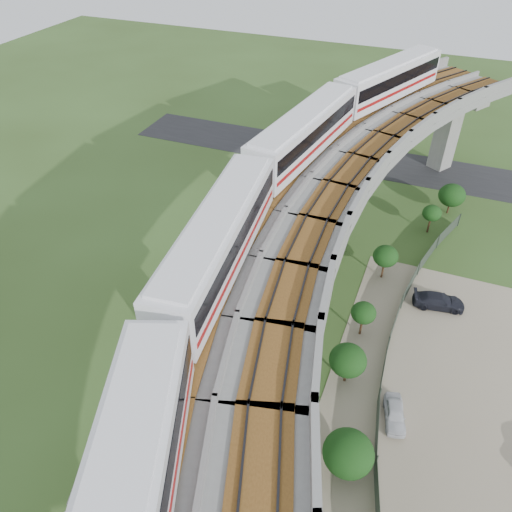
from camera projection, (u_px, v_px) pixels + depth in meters
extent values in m
plane|color=#354B1E|center=(282.00, 320.00, 40.34)|extent=(160.00, 160.00, 0.00)
cube|color=gray|center=(461.00, 392.00, 34.81)|extent=(18.00, 26.00, 0.04)
cube|color=#232326|center=(361.00, 160.00, 62.26)|extent=(60.00, 8.00, 0.03)
cube|color=#99968E|center=(446.00, 134.00, 58.34)|extent=(2.86, 2.93, 8.40)
cube|color=#99968E|center=(457.00, 94.00, 55.37)|extent=(7.21, 5.74, 1.20)
cube|color=#99968E|center=(331.00, 213.00, 45.10)|extent=(2.35, 2.51, 8.40)
cube|color=#99968E|center=(336.00, 166.00, 42.13)|extent=(7.31, 3.58, 1.20)
cube|color=#99968E|center=(241.00, 391.00, 29.87)|extent=(2.35, 2.51, 8.40)
cube|color=#99968E|center=(239.00, 336.00, 26.90)|extent=(7.31, 3.58, 1.20)
cube|color=gray|center=(426.00, 98.00, 51.76)|extent=(16.42, 20.91, 0.80)
cube|color=gray|center=(393.00, 79.00, 53.71)|extent=(8.66, 17.08, 1.00)
cube|color=gray|center=(466.00, 101.00, 48.69)|extent=(8.66, 17.08, 1.00)
cube|color=brown|center=(409.00, 88.00, 52.76)|extent=(10.68, 18.08, 0.12)
cube|color=black|center=(409.00, 87.00, 52.69)|extent=(9.69, 17.59, 0.12)
cube|color=brown|center=(446.00, 99.00, 50.19)|extent=(10.68, 18.08, 0.12)
cube|color=black|center=(446.00, 98.00, 50.12)|extent=(9.69, 17.59, 0.12)
cube|color=gray|center=(331.00, 161.00, 40.63)|extent=(11.77, 20.03, 0.80)
cube|color=gray|center=(285.00, 139.00, 41.79)|extent=(3.22, 18.71, 1.00)
cube|color=gray|center=(383.00, 164.00, 38.36)|extent=(3.22, 18.71, 1.00)
cube|color=brown|center=(307.00, 150.00, 41.22)|extent=(5.44, 19.05, 0.12)
cube|color=black|center=(307.00, 149.00, 41.15)|extent=(4.35, 18.88, 0.12)
cube|color=brown|center=(357.00, 163.00, 39.47)|extent=(5.44, 19.05, 0.12)
cube|color=black|center=(357.00, 161.00, 39.40)|extent=(4.35, 18.88, 0.12)
cube|color=gray|center=(245.00, 306.00, 27.29)|extent=(11.77, 20.03, 0.80)
cube|color=gray|center=(169.00, 282.00, 27.49)|extent=(3.22, 18.71, 1.00)
cube|color=gray|center=(324.00, 307.00, 25.98)|extent=(3.22, 18.71, 1.00)
cube|color=brown|center=(206.00, 294.00, 27.39)|extent=(5.44, 19.05, 0.12)
cube|color=black|center=(205.00, 292.00, 27.32)|extent=(4.35, 18.88, 0.12)
cube|color=brown|center=(284.00, 306.00, 26.62)|extent=(5.44, 19.05, 0.12)
cube|color=black|center=(284.00, 305.00, 26.55)|extent=(4.35, 18.88, 0.12)
cube|color=white|center=(114.00, 495.00, 15.16)|extent=(7.05, 14.09, 0.22)
cube|color=white|center=(219.00, 240.00, 28.32)|extent=(4.33, 15.21, 3.20)
cube|color=white|center=(217.00, 215.00, 27.27)|extent=(3.71, 14.40, 0.22)
cube|color=black|center=(218.00, 234.00, 28.04)|extent=(4.32, 14.62, 1.15)
cube|color=#9D0F0F|center=(219.00, 251.00, 28.78)|extent=(4.32, 14.62, 0.30)
cube|color=black|center=(220.00, 260.00, 29.22)|extent=(3.29, 12.88, 0.28)
cube|color=white|center=(304.00, 133.00, 39.62)|extent=(4.78, 15.23, 3.20)
cube|color=white|center=(306.00, 113.00, 38.57)|extent=(4.14, 14.41, 0.22)
cube|color=black|center=(305.00, 128.00, 39.34)|extent=(4.75, 14.64, 1.15)
cube|color=#9D0F0F|center=(304.00, 142.00, 40.08)|extent=(4.75, 14.64, 0.30)
cube|color=black|center=(303.00, 150.00, 40.52)|extent=(3.67, 12.89, 0.28)
cube|color=white|center=(389.00, 80.00, 49.40)|extent=(8.22, 14.90, 3.20)
cube|color=white|center=(392.00, 62.00, 48.35)|extent=(7.43, 14.00, 0.22)
cube|color=black|center=(390.00, 75.00, 49.12)|extent=(8.05, 14.36, 1.15)
cube|color=#9D0F0F|center=(388.00, 88.00, 49.86)|extent=(8.05, 14.36, 0.30)
cube|color=black|center=(387.00, 95.00, 50.30)|extent=(6.62, 12.51, 0.28)
cylinder|color=#2D382D|center=(459.00, 220.00, 50.42)|extent=(0.08, 0.08, 1.50)
cube|color=#2D382D|center=(448.00, 230.00, 48.98)|extent=(1.69, 4.77, 1.40)
cylinder|color=#2D382D|center=(438.00, 242.00, 47.48)|extent=(0.08, 0.08, 1.50)
cube|color=#2D382D|center=(428.00, 255.00, 45.93)|extent=(1.23, 4.91, 1.40)
cylinder|color=#2D382D|center=(419.00, 269.00, 44.32)|extent=(0.08, 0.08, 1.50)
cube|color=#2D382D|center=(410.00, 285.00, 42.66)|extent=(0.75, 4.99, 1.40)
cylinder|color=#2D382D|center=(402.00, 302.00, 40.95)|extent=(0.08, 0.08, 1.50)
cube|color=#2D382D|center=(395.00, 322.00, 39.20)|extent=(0.27, 5.04, 1.40)
cylinder|color=#2D382D|center=(389.00, 343.00, 37.41)|extent=(0.08, 0.08, 1.50)
cube|color=#2D382D|center=(384.00, 368.00, 35.59)|extent=(0.27, 5.04, 1.40)
cylinder|color=#2D382D|center=(380.00, 395.00, 33.74)|extent=(0.08, 0.08, 1.50)
cube|color=#2D382D|center=(377.00, 427.00, 31.86)|extent=(0.75, 4.99, 1.40)
cylinder|color=#2D382D|center=(376.00, 462.00, 29.96)|extent=(0.08, 0.08, 1.50)
cube|color=#2D382D|center=(378.00, 503.00, 28.04)|extent=(1.23, 4.91, 1.40)
cylinder|color=#382314|center=(449.00, 207.00, 52.41)|extent=(0.18, 0.18, 1.34)
ellipsoid|color=#113410|center=(452.00, 195.00, 51.49)|extent=(2.73, 2.73, 2.32)
cylinder|color=#382314|center=(429.00, 225.00, 49.53)|extent=(0.18, 0.18, 1.70)
ellipsoid|color=#113410|center=(432.00, 213.00, 48.66)|extent=(1.85, 1.85, 1.57)
cylinder|color=#382314|center=(383.00, 270.00, 44.01)|extent=(0.18, 0.18, 1.76)
ellipsoid|color=#113410|center=(386.00, 256.00, 43.06)|extent=(2.18, 2.18, 1.85)
cylinder|color=#382314|center=(361.00, 326.00, 38.63)|extent=(0.18, 0.18, 1.75)
ellipsoid|color=#113410|center=(364.00, 313.00, 37.74)|extent=(1.93, 1.93, 1.64)
cylinder|color=#382314|center=(345.00, 374.00, 35.18)|extent=(0.18, 0.18, 1.44)
ellipsoid|color=#113410|center=(348.00, 360.00, 34.25)|extent=(2.61, 2.61, 2.22)
cylinder|color=#382314|center=(346.00, 466.00, 30.01)|extent=(0.18, 0.18, 1.04)
ellipsoid|color=#113410|center=(348.00, 453.00, 29.12)|extent=(3.05, 3.05, 2.59)
imported|color=silver|center=(395.00, 414.00, 32.79)|extent=(2.06, 3.45, 1.10)
imported|color=black|center=(439.00, 301.00, 41.20)|extent=(4.42, 2.43, 1.21)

